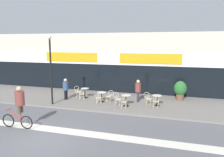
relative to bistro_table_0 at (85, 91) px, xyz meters
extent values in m
plane|color=#5B5B60|center=(1.12, -7.38, -0.65)|extent=(120.00, 120.00, 0.00)
cube|color=slate|center=(1.12, -0.13, -0.59)|extent=(40.00, 5.50, 0.12)
cube|color=beige|center=(1.12, 4.62, 1.97)|extent=(40.00, 4.00, 5.25)
cube|color=black|center=(1.12, 2.65, 0.67)|extent=(38.80, 0.10, 2.40)
cube|color=white|center=(1.12, 2.67, 2.47)|extent=(39.20, 0.14, 1.20)
cube|color=orange|center=(-2.45, 2.60, 2.47)|extent=(5.10, 0.08, 0.84)
cube|color=orange|center=(4.68, 2.60, 2.47)|extent=(5.10, 0.08, 0.84)
cube|color=silver|center=(1.12, -6.09, -0.65)|extent=(36.00, 0.70, 0.01)
cylinder|color=black|center=(0.00, 0.00, -0.52)|extent=(0.35, 0.35, 0.02)
cylinder|color=black|center=(0.00, 0.00, -0.17)|extent=(0.07, 0.07, 0.73)
cylinder|color=silver|center=(0.00, 0.00, 0.21)|extent=(0.64, 0.64, 0.02)
cylinder|color=black|center=(1.65, -0.74, -0.52)|extent=(0.36, 0.36, 0.02)
cylinder|color=black|center=(1.65, -0.74, -0.19)|extent=(0.07, 0.07, 0.69)
cylinder|color=silver|center=(1.65, -0.74, 0.17)|extent=(0.65, 0.65, 0.02)
cylinder|color=black|center=(3.61, -1.29, -0.52)|extent=(0.36, 0.36, 0.02)
cylinder|color=black|center=(3.61, -1.29, -0.16)|extent=(0.07, 0.07, 0.74)
cylinder|color=silver|center=(3.61, -1.29, 0.22)|extent=(0.66, 0.66, 0.02)
cylinder|color=black|center=(5.63, -0.58, -0.52)|extent=(0.36, 0.36, 0.02)
cylinder|color=black|center=(5.63, -0.58, -0.19)|extent=(0.07, 0.07, 0.69)
cylinder|color=silver|center=(5.63, -0.58, 0.17)|extent=(0.66, 0.66, 0.02)
cylinder|color=beige|center=(0.00, -0.55, -0.10)|extent=(0.45, 0.45, 0.03)
cylinder|color=beige|center=(-0.16, -0.43, -0.32)|extent=(0.03, 0.03, 0.42)
cylinder|color=beige|center=(0.12, -0.39, -0.32)|extent=(0.03, 0.03, 0.42)
cylinder|color=beige|center=(-0.12, -0.71, -0.32)|extent=(0.03, 0.03, 0.42)
cylinder|color=beige|center=(0.16, -0.67, -0.32)|extent=(0.03, 0.03, 0.42)
torus|color=beige|center=(0.02, -0.72, 0.16)|extent=(0.08, 0.41, 0.41)
cylinder|color=beige|center=(-0.15, -0.74, 0.03)|extent=(0.03, 0.03, 0.23)
cylinder|color=beige|center=(0.19, -0.70, 0.03)|extent=(0.03, 0.03, 0.23)
cylinder|color=beige|center=(-0.55, 0.00, -0.10)|extent=(0.41, 0.41, 0.03)
cylinder|color=beige|center=(-0.41, 0.14, -0.32)|extent=(0.03, 0.03, 0.42)
cylinder|color=beige|center=(-0.41, -0.14, -0.32)|extent=(0.03, 0.03, 0.42)
cylinder|color=beige|center=(-0.69, 0.14, -0.32)|extent=(0.03, 0.03, 0.42)
cylinder|color=beige|center=(-0.69, -0.14, -0.32)|extent=(0.03, 0.03, 0.42)
torus|color=beige|center=(-0.72, -0.01, 0.16)|extent=(0.41, 0.04, 0.41)
cylinder|color=beige|center=(-0.73, 0.17, 0.03)|extent=(0.03, 0.03, 0.23)
cylinder|color=beige|center=(-0.71, -0.18, 0.03)|extent=(0.03, 0.03, 0.23)
cylinder|color=beige|center=(1.65, -1.29, -0.10)|extent=(0.45, 0.45, 0.03)
cylinder|color=beige|center=(1.49, -1.17, -0.32)|extent=(0.03, 0.03, 0.42)
cylinder|color=beige|center=(1.77, -1.13, -0.32)|extent=(0.03, 0.03, 0.42)
cylinder|color=beige|center=(1.52, -1.44, -0.32)|extent=(0.03, 0.03, 0.42)
cylinder|color=beige|center=(1.80, -1.41, -0.32)|extent=(0.03, 0.03, 0.42)
torus|color=beige|center=(1.67, -1.46, 0.16)|extent=(0.08, 0.41, 0.41)
cylinder|color=beige|center=(1.50, -1.48, 0.03)|extent=(0.03, 0.03, 0.23)
cylinder|color=beige|center=(1.84, -1.44, 0.03)|extent=(0.03, 0.03, 0.23)
cylinder|color=beige|center=(2.20, -0.74, -0.10)|extent=(0.40, 0.40, 0.03)
cylinder|color=beige|center=(2.06, -0.88, -0.32)|extent=(0.03, 0.03, 0.42)
cylinder|color=beige|center=(2.06, -0.60, -0.32)|extent=(0.03, 0.03, 0.42)
cylinder|color=beige|center=(2.34, -0.88, -0.32)|extent=(0.03, 0.03, 0.42)
cylinder|color=beige|center=(2.34, -0.60, -0.32)|extent=(0.03, 0.03, 0.42)
torus|color=beige|center=(2.37, -0.74, 0.16)|extent=(0.41, 0.03, 0.41)
cylinder|color=beige|center=(2.37, -0.91, 0.03)|extent=(0.03, 0.03, 0.23)
cylinder|color=beige|center=(2.37, -0.57, 0.03)|extent=(0.03, 0.03, 0.23)
cylinder|color=beige|center=(3.61, -1.84, -0.10)|extent=(0.40, 0.40, 0.03)
cylinder|color=beige|center=(3.47, -1.70, -0.32)|extent=(0.03, 0.03, 0.42)
cylinder|color=beige|center=(3.75, -1.69, -0.32)|extent=(0.03, 0.03, 0.42)
cylinder|color=beige|center=(3.47, -1.98, -0.32)|extent=(0.03, 0.03, 0.42)
cylinder|color=beige|center=(3.75, -1.97, -0.32)|extent=(0.03, 0.03, 0.42)
torus|color=beige|center=(3.61, -2.01, 0.16)|extent=(0.03, 0.41, 0.41)
cylinder|color=beige|center=(3.44, -2.01, 0.03)|extent=(0.03, 0.03, 0.23)
cylinder|color=beige|center=(3.78, -2.00, 0.03)|extent=(0.03, 0.03, 0.23)
cylinder|color=beige|center=(3.06, -1.29, -0.10)|extent=(0.41, 0.41, 0.03)
cylinder|color=beige|center=(3.20, -1.15, -0.32)|extent=(0.03, 0.03, 0.42)
cylinder|color=beige|center=(3.19, -1.43, -0.32)|extent=(0.03, 0.03, 0.42)
cylinder|color=beige|center=(2.92, -1.14, -0.32)|extent=(0.03, 0.03, 0.42)
cylinder|color=beige|center=(2.91, -1.42, -0.32)|extent=(0.03, 0.03, 0.42)
torus|color=beige|center=(2.89, -1.28, 0.16)|extent=(0.41, 0.04, 0.41)
cylinder|color=beige|center=(2.89, -1.11, 0.03)|extent=(0.03, 0.03, 0.23)
cylinder|color=beige|center=(2.88, -1.45, 0.03)|extent=(0.03, 0.03, 0.23)
cylinder|color=beige|center=(5.63, -1.13, -0.10)|extent=(0.41, 0.41, 0.03)
cylinder|color=beige|center=(5.49, -0.99, -0.32)|extent=(0.03, 0.03, 0.42)
cylinder|color=beige|center=(5.77, -0.99, -0.32)|extent=(0.03, 0.03, 0.42)
cylinder|color=beige|center=(5.49, -1.27, -0.32)|extent=(0.03, 0.03, 0.42)
cylinder|color=beige|center=(5.77, -1.27, -0.32)|extent=(0.03, 0.03, 0.42)
torus|color=beige|center=(5.63, -1.30, 0.16)|extent=(0.04, 0.41, 0.41)
cylinder|color=beige|center=(5.46, -1.30, 0.03)|extent=(0.03, 0.03, 0.23)
cylinder|color=beige|center=(5.80, -1.30, 0.03)|extent=(0.03, 0.03, 0.23)
cylinder|color=beige|center=(5.08, -0.58, -0.10)|extent=(0.44, 0.44, 0.03)
cylinder|color=beige|center=(5.23, -0.45, -0.32)|extent=(0.03, 0.03, 0.42)
cylinder|color=beige|center=(5.21, -0.73, -0.32)|extent=(0.03, 0.03, 0.42)
cylinder|color=beige|center=(4.95, -0.43, -0.32)|extent=(0.03, 0.03, 0.42)
cylinder|color=beige|center=(4.93, -0.71, -0.32)|extent=(0.03, 0.03, 0.42)
torus|color=beige|center=(4.91, -0.56, 0.16)|extent=(0.41, 0.07, 0.41)
cylinder|color=beige|center=(4.93, -0.39, 0.03)|extent=(0.03, 0.03, 0.23)
cylinder|color=beige|center=(4.89, -0.73, 0.03)|extent=(0.03, 0.03, 0.23)
cylinder|color=brown|center=(7.17, 1.46, -0.29)|extent=(0.58, 0.58, 0.49)
ellipsoid|color=#28662D|center=(7.17, 1.46, 0.35)|extent=(0.93, 0.93, 1.12)
cylinder|color=black|center=(-1.47, -2.34, 1.75)|extent=(0.12, 0.12, 4.57)
sphere|color=beige|center=(-1.47, -2.34, 4.11)|extent=(0.26, 0.26, 0.26)
torus|color=black|center=(-1.54, -6.48, -0.30)|extent=(0.71, 0.08, 0.71)
torus|color=black|center=(-0.45, -6.44, -0.30)|extent=(0.71, 0.08, 0.71)
cylinder|color=red|center=(-1.05, -6.46, 0.00)|extent=(0.85, 0.08, 0.64)
cylinder|color=red|center=(-0.75, -6.45, -0.05)|extent=(0.04, 0.04, 0.50)
cylinder|color=red|center=(-1.49, -6.48, 0.30)|extent=(0.05, 0.48, 0.03)
cylinder|color=#4C3D2D|center=(-0.75, -6.54, 0.40)|extent=(0.17, 0.17, 0.40)
cylinder|color=#4C3D2D|center=(-0.76, -6.36, 0.40)|extent=(0.17, 0.17, 0.40)
cylinder|color=brown|center=(-0.75, -6.45, 0.96)|extent=(0.49, 0.49, 0.72)
sphere|color=tan|center=(-0.75, -6.45, 1.46)|extent=(0.27, 0.27, 0.27)
cylinder|color=black|center=(-1.19, -1.00, -0.16)|extent=(0.18, 0.18, 0.74)
cylinder|color=black|center=(-1.15, -0.85, -0.16)|extent=(0.18, 0.18, 0.74)
cylinder|color=#334C70|center=(-1.17, -0.93, 0.53)|extent=(0.52, 0.52, 0.64)
sphere|color=beige|center=(-1.17, -0.93, 0.97)|extent=(0.24, 0.24, 0.24)
cylinder|color=#382D47|center=(4.21, -0.07, -0.16)|extent=(0.16, 0.16, 0.74)
cylinder|color=#382D47|center=(4.20, 0.09, -0.16)|extent=(0.16, 0.16, 0.74)
cylinder|color=brown|center=(4.20, 0.01, 0.53)|extent=(0.45, 0.45, 0.65)
sphere|color=beige|center=(4.20, 0.01, 0.97)|extent=(0.24, 0.24, 0.24)
camera|label=1|loc=(6.84, -15.43, 3.75)|focal=35.00mm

